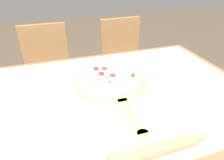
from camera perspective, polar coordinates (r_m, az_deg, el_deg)
The scene contains 7 objects.
dining_table at distance 1.05m, azimuth 1.65°, elevation -8.21°, with size 1.37×0.97×0.76m.
towel_cloth at distance 0.99m, azimuth 1.74°, elevation -3.45°, with size 1.29×0.89×0.00m.
pizza_peel at distance 1.04m, azimuth -0.11°, elevation -0.96°, with size 0.40×0.63×0.01m.
pizza at distance 1.05m, azimuth -0.52°, elevation 0.57°, with size 0.33×0.33×0.04m.
rolling_pin at distance 0.70m, azimuth 11.92°, elevation -19.15°, with size 0.40×0.05×0.04m.
chair_left at distance 1.82m, azimuth -17.65°, elevation 2.79°, with size 0.40×0.40×0.89m.
chair_right at distance 1.93m, azimuth 3.24°, elevation 5.83°, with size 0.41×0.41×0.89m.
Camera 1 is at (-0.28, -0.77, 1.31)m, focal length 32.00 mm.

